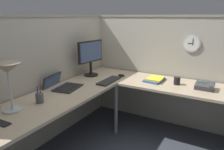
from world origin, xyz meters
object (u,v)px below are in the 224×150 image
(keyboard, at_px, (109,81))
(office_phone, at_px, (205,86))
(book_stack, at_px, (155,79))
(computer_mouse, at_px, (121,75))
(monitor, at_px, (91,56))
(coffee_mug, at_px, (177,81))
(laptop, at_px, (61,85))
(desk_lamp_dome, at_px, (8,72))
(wall_clock, at_px, (192,44))
(pen_cup, at_px, (40,98))
(cell_phone, at_px, (2,123))

(keyboard, height_order, office_phone, office_phone)
(book_stack, bearing_deg, computer_mouse, 93.60)
(monitor, relative_size, coffee_mug, 5.21)
(monitor, bearing_deg, laptop, 179.69)
(book_stack, bearing_deg, desk_lamp_dome, 152.03)
(coffee_mug, distance_m, wall_clock, 0.55)
(book_stack, xyz_separation_m, coffee_mug, (-0.01, -0.29, 0.03))
(monitor, bearing_deg, book_stack, -77.11)
(coffee_mug, bearing_deg, pen_cup, 140.94)
(keyboard, height_order, pen_cup, pen_cup)
(desk_lamp_dome, distance_m, book_stack, 1.77)
(monitor, relative_size, book_stack, 1.65)
(wall_clock, bearing_deg, pen_cup, 145.48)
(laptop, height_order, desk_lamp_dome, desk_lamp_dome)
(keyboard, distance_m, coffee_mug, 0.86)
(desk_lamp_dome, distance_m, cell_phone, 0.44)
(laptop, relative_size, wall_clock, 1.97)
(keyboard, distance_m, cell_phone, 1.42)
(computer_mouse, bearing_deg, cell_phone, 173.86)
(monitor, bearing_deg, wall_clock, -66.75)
(desk_lamp_dome, xyz_separation_m, wall_clock, (1.87, -1.19, 0.11))
(book_stack, relative_size, coffee_mug, 3.15)
(book_stack, bearing_deg, monitor, 102.89)
(monitor, distance_m, wall_clock, 1.38)
(monitor, relative_size, laptop, 1.15)
(coffee_mug, xyz_separation_m, wall_clock, (0.35, -0.08, 0.43))
(laptop, height_order, wall_clock, wall_clock)
(pen_cup, bearing_deg, coffee_mug, -39.06)
(cell_phone, bearing_deg, book_stack, -23.01)
(cell_phone, height_order, wall_clock, wall_clock)
(monitor, relative_size, pen_cup, 2.78)
(office_phone, relative_size, book_stack, 0.69)
(coffee_mug, bearing_deg, book_stack, 88.44)
(cell_phone, distance_m, office_phone, 2.15)
(office_phone, bearing_deg, coffee_mug, 87.41)
(desk_lamp_dome, bearing_deg, computer_mouse, -12.40)
(desk_lamp_dome, height_order, cell_phone, desk_lamp_dome)
(computer_mouse, height_order, wall_clock, wall_clock)
(office_phone, bearing_deg, desk_lamp_dome, 136.44)
(laptop, xyz_separation_m, coffee_mug, (0.82, -1.18, 0.02))
(monitor, relative_size, keyboard, 1.16)
(desk_lamp_dome, bearing_deg, monitor, 3.14)
(cell_phone, height_order, book_stack, book_stack)
(cell_phone, relative_size, office_phone, 0.69)
(book_stack, bearing_deg, pen_cup, 149.88)
(desk_lamp_dome, height_order, wall_clock, wall_clock)
(computer_mouse, xyz_separation_m, desk_lamp_dome, (-1.51, 0.33, 0.35))
(laptop, distance_m, wall_clock, 1.77)
(computer_mouse, xyz_separation_m, cell_phone, (-1.71, 0.18, -0.01))
(book_stack, bearing_deg, laptop, 132.75)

